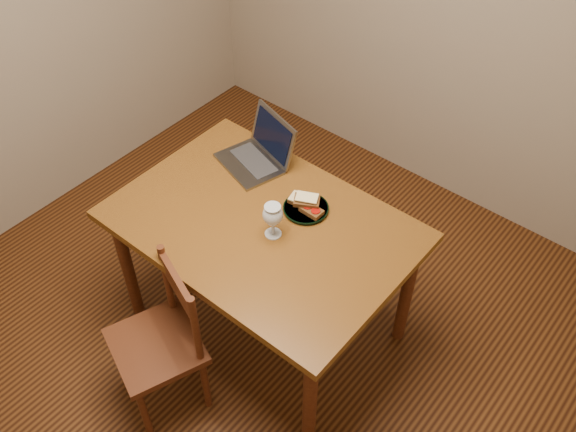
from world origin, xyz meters
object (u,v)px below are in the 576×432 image
Objects in this scene: table at (263,236)px; plate at (306,209)px; milk_glass at (273,221)px; laptop at (260,150)px; chair at (159,337)px.

plate reaches higher than table.
plate is at bearing 61.71° from table.
milk_glass is 0.50m from laptop.
milk_glass is 0.45× the size of laptop.
laptop is (-0.20, 0.90, 0.36)m from chair.
milk_glass reaches higher than chair.
milk_glass reaches higher than table.
plate is 0.54× the size of laptop.
chair is at bearing -61.45° from laptop.
milk_glass is (-0.02, -0.21, 0.08)m from plate.
table is 0.45m from laptop.
chair is at bearing -103.65° from plate.
plate is 1.22× the size of milk_glass.
laptop reaches higher than table.
table is 6.33× the size of plate.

